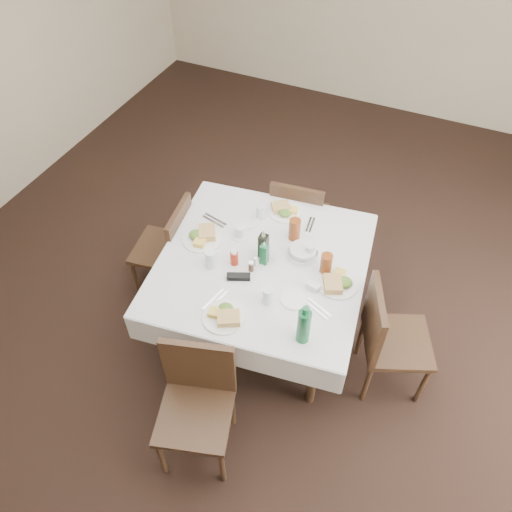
{
  "coord_description": "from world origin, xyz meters",
  "views": [
    {
      "loc": [
        0.75,
        -2.14,
        3.24
      ],
      "look_at": [
        -0.17,
        -0.09,
        0.8
      ],
      "focal_mm": 35.0,
      "sensor_mm": 36.0,
      "label": 1
    }
  ],
  "objects_px": {
    "dining_table": "(262,269)",
    "coffee_mug": "(240,232)",
    "green_bottle": "(304,326)",
    "bread_basket": "(303,252)",
    "chair_north": "(298,216)",
    "chair_south": "(197,396)",
    "chair_west": "(171,244)",
    "water_n": "(260,212)",
    "ketchup_bottle": "(234,258)",
    "chair_east": "(386,335)",
    "water_w": "(211,259)",
    "water_e": "(310,251)",
    "oil_cruet_dark": "(263,245)",
    "water_s": "(268,296)",
    "oil_cruet_green": "(264,253)"
  },
  "relations": [
    {
      "from": "chair_west",
      "to": "coffee_mug",
      "type": "relative_size",
      "value": 6.95
    },
    {
      "from": "green_bottle",
      "to": "bread_basket",
      "type": "bearing_deg",
      "value": 110.45
    },
    {
      "from": "coffee_mug",
      "to": "bread_basket",
      "type": "bearing_deg",
      "value": 0.29
    },
    {
      "from": "chair_west",
      "to": "water_s",
      "type": "height_order",
      "value": "water_s"
    },
    {
      "from": "chair_west",
      "to": "bread_basket",
      "type": "height_order",
      "value": "chair_west"
    },
    {
      "from": "water_n",
      "to": "water_e",
      "type": "xyz_separation_m",
      "value": [
        0.46,
        -0.22,
        0.0
      ]
    },
    {
      "from": "oil_cruet_dark",
      "to": "water_e",
      "type": "bearing_deg",
      "value": 21.33
    },
    {
      "from": "water_n",
      "to": "oil_cruet_green",
      "type": "height_order",
      "value": "oil_cruet_green"
    },
    {
      "from": "oil_cruet_dark",
      "to": "green_bottle",
      "type": "xyz_separation_m",
      "value": [
        0.47,
        -0.51,
        0.03
      ]
    },
    {
      "from": "chair_north",
      "to": "chair_east",
      "type": "bearing_deg",
      "value": -42.06
    },
    {
      "from": "chair_south",
      "to": "chair_west",
      "type": "relative_size",
      "value": 1.04
    },
    {
      "from": "water_s",
      "to": "ketchup_bottle",
      "type": "bearing_deg",
      "value": 148.12
    },
    {
      "from": "ketchup_bottle",
      "to": "chair_east",
      "type": "bearing_deg",
      "value": 1.82
    },
    {
      "from": "bread_basket",
      "to": "green_bottle",
      "type": "distance_m",
      "value": 0.67
    },
    {
      "from": "chair_east",
      "to": "coffee_mug",
      "type": "relative_size",
      "value": 7.24
    },
    {
      "from": "water_e",
      "to": "coffee_mug",
      "type": "relative_size",
      "value": 0.88
    },
    {
      "from": "oil_cruet_green",
      "to": "water_w",
      "type": "bearing_deg",
      "value": -150.96
    },
    {
      "from": "oil_cruet_dark",
      "to": "chair_north",
      "type": "bearing_deg",
      "value": 91.05
    },
    {
      "from": "water_e",
      "to": "chair_east",
      "type": "bearing_deg",
      "value": -19.53
    },
    {
      "from": "chair_west",
      "to": "water_w",
      "type": "distance_m",
      "value": 0.66
    },
    {
      "from": "dining_table",
      "to": "coffee_mug",
      "type": "bearing_deg",
      "value": 146.44
    },
    {
      "from": "dining_table",
      "to": "bread_basket",
      "type": "distance_m",
      "value": 0.3
    },
    {
      "from": "water_s",
      "to": "water_w",
      "type": "distance_m",
      "value": 0.48
    },
    {
      "from": "water_s",
      "to": "bread_basket",
      "type": "xyz_separation_m",
      "value": [
        0.06,
        0.46,
        -0.03
      ]
    },
    {
      "from": "dining_table",
      "to": "chair_south",
      "type": "bearing_deg",
      "value": -90.35
    },
    {
      "from": "chair_north",
      "to": "water_w",
      "type": "distance_m",
      "value": 1.05
    },
    {
      "from": "ketchup_bottle",
      "to": "water_s",
      "type": "bearing_deg",
      "value": -31.88
    },
    {
      "from": "water_w",
      "to": "oil_cruet_dark",
      "type": "distance_m",
      "value": 0.36
    },
    {
      "from": "chair_north",
      "to": "water_e",
      "type": "relative_size",
      "value": 7.88
    },
    {
      "from": "water_s",
      "to": "oil_cruet_green",
      "type": "distance_m",
      "value": 0.33
    },
    {
      "from": "bread_basket",
      "to": "oil_cruet_dark",
      "type": "relative_size",
      "value": 0.85
    },
    {
      "from": "water_n",
      "to": "oil_cruet_dark",
      "type": "xyz_separation_m",
      "value": [
        0.17,
        -0.33,
        0.05
      ]
    },
    {
      "from": "chair_north",
      "to": "chair_south",
      "type": "distance_m",
      "value": 1.72
    },
    {
      "from": "oil_cruet_green",
      "to": "water_s",
      "type": "bearing_deg",
      "value": -62.58
    },
    {
      "from": "dining_table",
      "to": "green_bottle",
      "type": "relative_size",
      "value": 5.16
    },
    {
      "from": "chair_west",
      "to": "coffee_mug",
      "type": "bearing_deg",
      "value": 6.94
    },
    {
      "from": "water_n",
      "to": "green_bottle",
      "type": "relative_size",
      "value": 0.37
    },
    {
      "from": "water_s",
      "to": "oil_cruet_dark",
      "type": "xyz_separation_m",
      "value": [
        -0.18,
        0.35,
        0.04
      ]
    },
    {
      "from": "water_e",
      "to": "oil_cruet_green",
      "type": "xyz_separation_m",
      "value": [
        -0.26,
        -0.17,
        0.03
      ]
    },
    {
      "from": "chair_east",
      "to": "water_s",
      "type": "distance_m",
      "value": 0.83
    },
    {
      "from": "chair_north",
      "to": "chair_west",
      "type": "bearing_deg",
      "value": -138.06
    },
    {
      "from": "chair_south",
      "to": "water_w",
      "type": "relative_size",
      "value": 6.8
    },
    {
      "from": "water_s",
      "to": "ketchup_bottle",
      "type": "distance_m",
      "value": 0.39
    },
    {
      "from": "dining_table",
      "to": "water_n",
      "type": "bearing_deg",
      "value": 115.76
    },
    {
      "from": "chair_south",
      "to": "bread_basket",
      "type": "height_order",
      "value": "chair_south"
    },
    {
      "from": "chair_north",
      "to": "coffee_mug",
      "type": "bearing_deg",
      "value": -108.33
    },
    {
      "from": "water_w",
      "to": "ketchup_bottle",
      "type": "relative_size",
      "value": 1.14
    },
    {
      "from": "water_s",
      "to": "oil_cruet_dark",
      "type": "bearing_deg",
      "value": 117.64
    },
    {
      "from": "water_s",
      "to": "oil_cruet_green",
      "type": "xyz_separation_m",
      "value": [
        -0.15,
        0.29,
        0.03
      ]
    },
    {
      "from": "water_w",
      "to": "water_n",
      "type": "bearing_deg",
      "value": 79.02
    }
  ]
}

